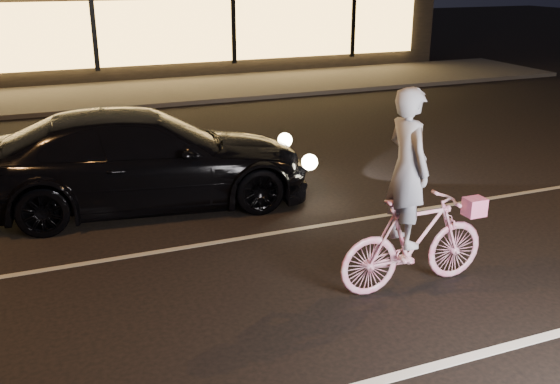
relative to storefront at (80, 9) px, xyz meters
name	(u,v)px	position (x,y,z in m)	size (l,w,h in m)	color
ground	(262,314)	(0.00, -18.97, -2.15)	(90.00, 90.00, 0.00)	black
lane_stripe_far	(211,243)	(0.00, -16.97, -2.14)	(60.00, 0.10, 0.01)	gray
sidewalk	(107,95)	(0.00, -5.97, -2.09)	(30.00, 4.00, 0.12)	#383533
storefront	(80,9)	(0.00, 0.00, 0.00)	(25.40, 8.42, 4.20)	black
cyclist	(413,220)	(1.82, -19.02, -1.30)	(1.90, 0.65, 2.39)	#D93574
sedan	(144,159)	(-0.52, -15.11, -1.39)	(5.39, 2.65, 1.51)	black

